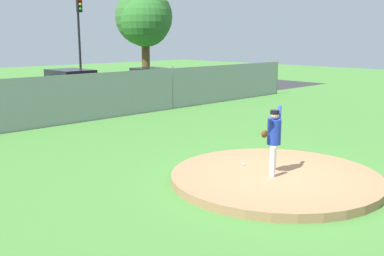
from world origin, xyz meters
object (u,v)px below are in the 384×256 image
object	(u,v)px
parked_car_red	(71,89)
baseball	(244,164)
traffic_cone_orange	(109,95)
traffic_light_far	(79,29)
parked_car_charcoal	(153,83)
pitcher_youth	(274,135)

from	to	relation	value
parked_car_red	baseball	bearing A→B (deg)	-101.18
parked_car_red	traffic_cone_orange	distance (m)	2.88
parked_car_red	traffic_light_far	size ratio (longest dim) A/B	0.73
parked_car_charcoal	traffic_light_far	size ratio (longest dim) A/B	0.78
traffic_light_far	parked_car_charcoal	bearing A→B (deg)	-68.78
baseball	traffic_light_far	distance (m)	19.28
baseball	traffic_light_far	bearing A→B (deg)	71.46
traffic_cone_orange	traffic_light_far	size ratio (longest dim) A/B	0.10
baseball	parked_car_red	size ratio (longest dim) A/B	0.02
pitcher_youth	traffic_cone_orange	xyz separation A→B (m)	(5.38, 14.88, -0.87)
parked_car_charcoal	traffic_cone_orange	xyz separation A→B (m)	(-2.54, 0.77, -0.53)
pitcher_youth	parked_car_charcoal	bearing A→B (deg)	60.69
baseball	traffic_light_far	size ratio (longest dim) A/B	0.01
traffic_cone_orange	parked_car_charcoal	bearing A→B (deg)	-16.78
parked_car_red	traffic_cone_orange	size ratio (longest dim) A/B	7.70
parked_car_charcoal	traffic_cone_orange	size ratio (longest dim) A/B	8.20
baseball	parked_car_red	bearing A→B (deg)	78.82
pitcher_youth	traffic_cone_orange	size ratio (longest dim) A/B	2.90
parked_car_red	traffic_light_far	world-z (taller)	traffic_light_far
parked_car_charcoal	traffic_cone_orange	bearing A→B (deg)	163.22
baseball	traffic_light_far	xyz separation A→B (m)	(6.02, 17.95, 3.65)
traffic_light_far	traffic_cone_orange	bearing A→B (deg)	-99.91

